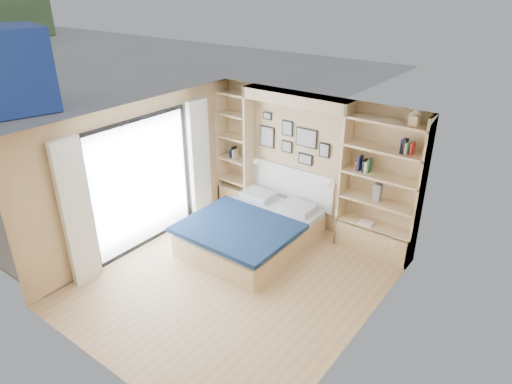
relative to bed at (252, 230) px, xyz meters
The scene contains 8 objects.
ground 1.16m from the bed, 66.48° to the right, with size 4.50×4.50×0.00m, color tan.
room_shell 0.93m from the bed, 82.49° to the left, with size 4.50×4.50×4.50m.
bed is the anchor object (origin of this frame).
photo_gallery 1.78m from the bed, 90.09° to the left, with size 1.48×0.02×0.82m.
reading_lamps 1.27m from the bed, 81.17° to the left, with size 1.92×0.12×0.15m.
shelf_decor 2.34m from the bed, 33.55° to the left, with size 3.56×0.23×2.03m.
deck 3.33m from the bed, 161.83° to the right, with size 3.20×4.00×0.05m, color brown.
deck_chair 3.29m from the bed, 168.12° to the right, with size 0.68×0.87×0.77m.
Camera 1 is at (3.71, -4.40, 4.30)m, focal length 32.00 mm.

